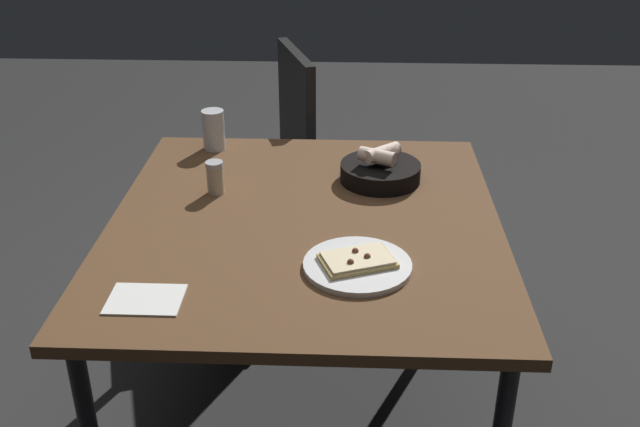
{
  "coord_description": "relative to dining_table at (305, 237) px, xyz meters",
  "views": [
    {
      "loc": [
        -0.11,
        1.69,
        1.59
      ],
      "look_at": [
        -0.04,
        0.1,
        0.77
      ],
      "focal_mm": 41.16,
      "sensor_mm": 36.0,
      "label": 1
    }
  ],
  "objects": [
    {
      "name": "ground",
      "position": [
        0.0,
        0.0,
        -0.65
      ],
      "size": [
        8.0,
        8.0,
        0.0
      ],
      "primitive_type": "plane",
      "color": "#2D2D2D"
    },
    {
      "name": "dining_table",
      "position": [
        0.0,
        0.0,
        0.0
      ],
      "size": [
        1.01,
        1.12,
        0.7
      ],
      "color": "brown",
      "rests_on": "ground"
    },
    {
      "name": "pizza_plate",
      "position": [
        -0.14,
        0.24,
        0.06
      ],
      "size": [
        0.25,
        0.25,
        0.04
      ],
      "color": "silver",
      "rests_on": "dining_table"
    },
    {
      "name": "bread_basket",
      "position": [
        -0.2,
        -0.25,
        0.09
      ],
      "size": [
        0.23,
        0.23,
        0.11
      ],
      "color": "black",
      "rests_on": "dining_table"
    },
    {
      "name": "beer_glass",
      "position": [
        0.32,
        -0.47,
        0.11
      ],
      "size": [
        0.07,
        0.07,
        0.13
      ],
      "color": "silver",
      "rests_on": "dining_table"
    },
    {
      "name": "pepper_shaker",
      "position": [
        0.26,
        -0.14,
        0.1
      ],
      "size": [
        0.05,
        0.05,
        0.09
      ],
      "color": "#BFB299",
      "rests_on": "dining_table"
    },
    {
      "name": "napkin",
      "position": [
        0.32,
        0.39,
        0.06
      ],
      "size": [
        0.16,
        0.12,
        0.0
      ],
      "color": "white",
      "rests_on": "dining_table"
    },
    {
      "name": "chair_near",
      "position": [
        0.2,
        -0.86,
        -0.13
      ],
      "size": [
        0.56,
        0.56,
        0.9
      ],
      "color": "#242424",
      "rests_on": "ground"
    }
  ]
}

